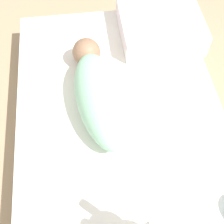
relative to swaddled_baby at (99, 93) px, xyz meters
The scene contains 4 objects.
ground_plane 0.29m from the swaddled_baby, 34.51° to the left, with size 12.00×12.00×0.00m, color #9E8466.
bed_mattress 0.22m from the swaddled_baby, 34.51° to the left, with size 1.44×0.87×0.17m.
swaddled_baby is the anchor object (origin of this frame).
pillow 0.52m from the swaddled_baby, 138.86° to the left, with size 0.35×0.39×0.12m.
Camera 1 is at (0.64, -0.13, 1.27)m, focal length 50.00 mm.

